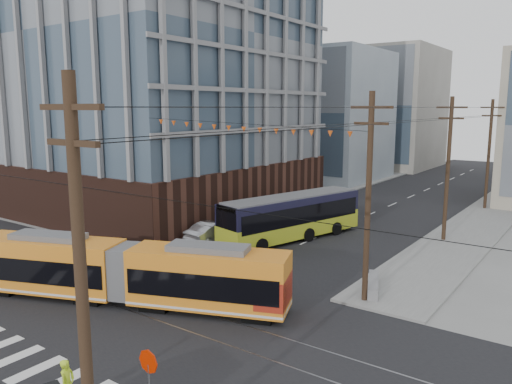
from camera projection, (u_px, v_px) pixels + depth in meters
ground at (88, 336)px, 22.47m from camera, size 160.00×160.00×0.00m
office_building at (138, 67)px, 51.13m from camera, size 30.00×25.00×28.60m
bg_bldg_nw_near at (317, 116)px, 72.43m from camera, size 18.00×16.00×18.00m
bg_bldg_nw_far at (387, 109)px, 86.59m from camera, size 16.00×18.00×20.00m
utility_pole_near at (83, 307)px, 11.86m from camera, size 0.30×0.30×11.00m
streetcar at (126, 272)px, 26.16m from camera, size 16.98×8.51×3.33m
city_bus at (292, 217)px, 38.79m from camera, size 5.90×12.96×3.59m
parked_car_silver at (215, 232)px, 37.94m from camera, size 2.24×5.23×1.67m
parked_car_white at (232, 232)px, 38.75m from camera, size 3.17×4.61×1.24m
parked_car_grey at (285, 212)px, 46.11m from camera, size 3.04×4.73×1.21m
pedestrian at (67, 384)px, 17.00m from camera, size 0.64×0.75×1.76m
jersey_barrier at (373, 286)px, 27.81m from camera, size 2.07×3.64×0.72m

